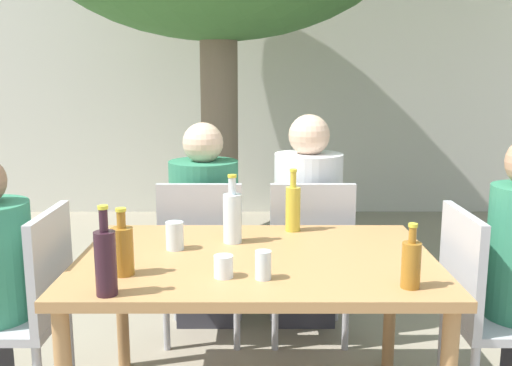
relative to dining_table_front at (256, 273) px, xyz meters
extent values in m
cube|color=silver|center=(0.00, 3.81, 0.74)|extent=(10.00, 0.08, 2.80)
cylinder|color=#7A6651|center=(-0.28, 2.13, 0.27)|extent=(0.28, 0.28, 1.86)
cube|color=#B27F4C|center=(0.00, 0.00, 0.05)|extent=(1.46, 0.98, 0.04)
cylinder|color=#B27F4C|center=(-0.67, 0.43, -0.31)|extent=(0.06, 0.06, 0.69)
cylinder|color=#B27F4C|center=(0.67, 0.43, -0.31)|extent=(0.06, 0.06, 0.69)
cube|color=#B2B2B7|center=(-1.05, 0.00, -0.21)|extent=(0.44, 0.44, 0.04)
cube|color=#B2B2B7|center=(-0.85, 0.00, 0.04)|extent=(0.04, 0.44, 0.45)
cylinder|color=#B2B2B7|center=(-0.86, 0.19, -0.44)|extent=(0.04, 0.04, 0.43)
cube|color=#B2B2B7|center=(1.05, 0.00, -0.21)|extent=(0.44, 0.44, 0.04)
cube|color=#B2B2B7|center=(0.85, 0.00, 0.04)|extent=(0.04, 0.44, 0.45)
cylinder|color=#B2B2B7|center=(0.86, 0.19, -0.44)|extent=(0.04, 0.04, 0.43)
cube|color=#B2B2B7|center=(-0.29, 0.81, -0.21)|extent=(0.44, 0.44, 0.04)
cube|color=#B2B2B7|center=(-0.29, 0.61, 0.04)|extent=(0.44, 0.04, 0.45)
cylinder|color=#B2B2B7|center=(-0.10, 1.00, -0.44)|extent=(0.04, 0.04, 0.43)
cylinder|color=#B2B2B7|center=(-0.48, 1.00, -0.44)|extent=(0.04, 0.04, 0.43)
cylinder|color=#B2B2B7|center=(-0.10, 0.62, -0.44)|extent=(0.04, 0.04, 0.43)
cylinder|color=#B2B2B7|center=(-0.48, 0.62, -0.44)|extent=(0.04, 0.04, 0.43)
cube|color=#B2B2B7|center=(0.29, 0.81, -0.21)|extent=(0.44, 0.44, 0.04)
cube|color=#B2B2B7|center=(0.29, 0.61, 0.04)|extent=(0.44, 0.04, 0.45)
cylinder|color=#B2B2B7|center=(0.48, 1.00, -0.44)|extent=(0.04, 0.04, 0.43)
cylinder|color=#B2B2B7|center=(0.10, 1.00, -0.44)|extent=(0.04, 0.04, 0.43)
cylinder|color=#B2B2B7|center=(0.48, 0.62, -0.44)|extent=(0.04, 0.04, 0.43)
cylinder|color=#B2B2B7|center=(0.10, 0.62, -0.44)|extent=(0.04, 0.04, 0.43)
cube|color=#383842|center=(-0.29, 1.07, -0.42)|extent=(0.35, 0.40, 0.47)
cylinder|color=#337F5B|center=(-0.29, 0.87, 0.08)|extent=(0.39, 0.39, 0.53)
sphere|color=beige|center=(-0.29, 0.87, 0.44)|extent=(0.23, 0.23, 0.23)
cube|color=#383842|center=(0.29, 1.07, -0.42)|extent=(0.34, 0.40, 0.47)
cylinder|color=white|center=(0.29, 0.87, 0.10)|extent=(0.38, 0.38, 0.57)
sphere|color=beige|center=(0.29, 0.87, 0.48)|extent=(0.23, 0.23, 0.23)
cylinder|color=#9E661E|center=(-0.50, -0.22, 0.16)|extent=(0.08, 0.08, 0.18)
cylinder|color=#9E661E|center=(-0.50, -0.22, 0.29)|extent=(0.03, 0.03, 0.06)
cylinder|color=gold|center=(-0.50, -0.22, 0.32)|extent=(0.04, 0.04, 0.01)
cylinder|color=gold|center=(0.18, 0.39, 0.18)|extent=(0.07, 0.07, 0.21)
cylinder|color=gold|center=(0.18, 0.39, 0.33)|extent=(0.03, 0.03, 0.07)
cylinder|color=gold|center=(0.18, 0.39, 0.37)|extent=(0.03, 0.03, 0.01)
cylinder|color=silver|center=(-0.10, 0.20, 0.18)|extent=(0.08, 0.08, 0.22)
cylinder|color=silver|center=(-0.10, 0.20, 0.33)|extent=(0.03, 0.03, 0.08)
cylinder|color=gold|center=(-0.10, 0.20, 0.38)|extent=(0.04, 0.04, 0.01)
cylinder|color=#9E661E|center=(0.54, -0.35, 0.16)|extent=(0.07, 0.07, 0.16)
cylinder|color=#9E661E|center=(0.54, -0.35, 0.27)|extent=(0.03, 0.03, 0.06)
cylinder|color=gold|center=(0.54, -0.35, 0.30)|extent=(0.03, 0.03, 0.01)
cylinder|color=#331923|center=(-0.51, -0.42, 0.19)|extent=(0.07, 0.07, 0.22)
cylinder|color=#331923|center=(-0.51, -0.42, 0.34)|extent=(0.03, 0.03, 0.08)
cylinder|color=gold|center=(-0.51, -0.42, 0.38)|extent=(0.04, 0.04, 0.01)
cylinder|color=silver|center=(-0.35, 0.09, 0.13)|extent=(0.08, 0.08, 0.12)
cylinder|color=silver|center=(0.03, -0.27, 0.13)|extent=(0.06, 0.06, 0.11)
cylinder|color=white|center=(-0.12, -0.25, 0.12)|extent=(0.07, 0.07, 0.08)
camera|label=1|loc=(0.00, -2.26, 0.81)|focal=40.00mm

